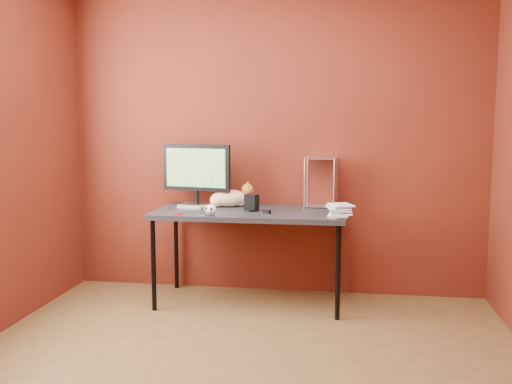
# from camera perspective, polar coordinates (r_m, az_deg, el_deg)

# --- Properties ---
(room) EXTENTS (3.52, 3.52, 2.61)m
(room) POSITION_cam_1_polar(r_m,az_deg,el_deg) (3.07, -2.02, 6.95)
(room) COLOR brown
(room) RESTS_ON ground
(desk) EXTENTS (1.50, 0.70, 0.75)m
(desk) POSITION_cam_1_polar(r_m,az_deg,el_deg) (4.51, -0.61, -2.48)
(desk) COLOR black
(desk) RESTS_ON ground
(monitor) EXTENTS (0.59, 0.24, 0.51)m
(monitor) POSITION_cam_1_polar(r_m,az_deg,el_deg) (4.71, -5.98, 2.00)
(monitor) COLOR #B5B6BA
(monitor) RESTS_ON desk
(cat) EXTENTS (0.41, 0.26, 0.21)m
(cat) POSITION_cam_1_polar(r_m,az_deg,el_deg) (4.69, -2.66, -0.61)
(cat) COLOR orange
(cat) RESTS_ON desk
(skull_mug) EXTENTS (0.09, 0.09, 0.08)m
(skull_mug) POSITION_cam_1_polar(r_m,az_deg,el_deg) (4.27, -4.53, -1.80)
(skull_mug) COLOR white
(skull_mug) RESTS_ON desk
(speaker) EXTENTS (0.11, 0.11, 0.13)m
(speaker) POSITION_cam_1_polar(r_m,az_deg,el_deg) (4.47, -0.43, -1.13)
(speaker) COLOR black
(speaker) RESTS_ON desk
(book_stack) EXTENTS (0.21, 0.25, 1.03)m
(book_stack) POSITION_cam_1_polar(r_m,az_deg,el_deg) (4.21, 7.48, 4.50)
(book_stack) COLOR beige
(book_stack) RESTS_ON desk
(wire_rack) EXTENTS (0.25, 0.21, 0.41)m
(wire_rack) POSITION_cam_1_polar(r_m,az_deg,el_deg) (4.70, 6.47, 0.99)
(wire_rack) COLOR #B5B6BA
(wire_rack) RESTS_ON desk
(pocket_knife) EXTENTS (0.07, 0.03, 0.01)m
(pocket_knife) POSITION_cam_1_polar(r_m,az_deg,el_deg) (4.34, -7.77, -2.18)
(pocket_knife) COLOR #B40D1E
(pocket_knife) RESTS_ON desk
(black_gadget) EXTENTS (0.06, 0.05, 0.03)m
(black_gadget) POSITION_cam_1_polar(r_m,az_deg,el_deg) (4.36, 1.09, -1.99)
(black_gadget) COLOR black
(black_gadget) RESTS_ON desk
(washer) EXTENTS (0.05, 0.05, 0.00)m
(washer) POSITION_cam_1_polar(r_m,az_deg,el_deg) (4.29, -5.39, -2.32)
(washer) COLOR #B5B6BA
(washer) RESTS_ON desk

